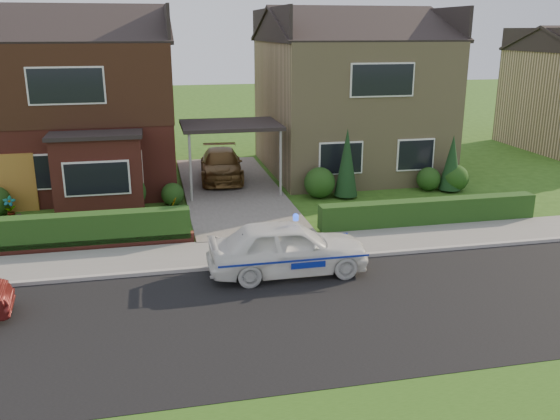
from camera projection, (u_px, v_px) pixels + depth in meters
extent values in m
plane|color=#294E14|center=(298.00, 314.00, 13.56)|extent=(120.00, 120.00, 0.00)
cube|color=black|center=(298.00, 314.00, 13.56)|extent=(60.00, 6.00, 0.02)
cube|color=#9E9993|center=(271.00, 263.00, 16.39)|extent=(60.00, 0.16, 0.12)
cube|color=slate|center=(264.00, 250.00, 17.38)|extent=(60.00, 2.00, 0.10)
cube|color=#666059|center=(232.00, 190.00, 23.82)|extent=(3.80, 12.00, 0.12)
cube|color=maroon|center=(82.00, 114.00, 24.62)|extent=(7.20, 8.00, 5.80)
cube|color=white|center=(28.00, 173.00, 20.97)|extent=(1.80, 0.08, 1.30)
cube|color=white|center=(120.00, 168.00, 21.62)|extent=(1.60, 0.08, 1.30)
cube|color=white|center=(66.00, 86.00, 20.42)|extent=(2.60, 0.08, 1.30)
cube|color=black|center=(79.00, 78.00, 24.19)|extent=(7.26, 8.06, 2.90)
cube|color=maroon|center=(99.00, 175.00, 20.85)|extent=(3.00, 1.40, 2.70)
cube|color=black|center=(95.00, 135.00, 20.44)|extent=(3.20, 1.60, 0.14)
cube|color=tan|center=(348.00, 106.00, 26.98)|extent=(7.20, 8.00, 5.80)
cube|color=white|center=(341.00, 158.00, 23.34)|extent=(1.80, 0.08, 1.30)
cube|color=white|center=(415.00, 155.00, 23.99)|extent=(1.60, 0.08, 1.30)
cube|color=white|center=(382.00, 80.00, 22.79)|extent=(2.60, 0.08, 1.30)
cube|color=black|center=(230.00, 125.00, 23.05)|extent=(3.80, 3.00, 0.14)
cylinder|color=gray|center=(191.00, 169.00, 21.79)|extent=(0.10, 0.10, 2.70)
cylinder|color=gray|center=(281.00, 164.00, 22.49)|extent=(0.10, 0.10, 2.70)
cube|color=olive|center=(3.00, 184.00, 20.88)|extent=(2.20, 0.10, 2.10)
cube|color=maroon|center=(61.00, 247.00, 17.28)|extent=(7.70, 0.25, 0.36)
cube|color=#133C15|center=(63.00, 251.00, 17.47)|extent=(7.50, 0.55, 0.90)
cube|color=#133C15|center=(428.00, 225.00, 19.74)|extent=(7.50, 0.55, 0.80)
sphere|color=#133C15|center=(127.00, 192.00, 21.24)|extent=(1.32, 1.32, 1.32)
sphere|color=#133C15|center=(173.00, 194.00, 21.92)|extent=(0.84, 0.84, 0.84)
sphere|color=#133C15|center=(320.00, 183.00, 22.82)|extent=(1.20, 1.20, 1.20)
sphere|color=#133C15|center=(429.00, 179.00, 23.89)|extent=(0.96, 0.96, 0.96)
sphere|color=#133C15|center=(455.00, 178.00, 23.80)|extent=(1.08, 1.08, 1.08)
cone|color=black|center=(347.00, 165.00, 22.64)|extent=(0.90, 0.90, 2.60)
cone|color=black|center=(452.00, 165.00, 23.59)|extent=(0.90, 0.90, 2.20)
imported|color=white|center=(288.00, 248.00, 15.66)|extent=(1.73, 4.25, 1.45)
sphere|color=#193FF2|center=(296.00, 218.00, 15.47)|extent=(0.17, 0.17, 0.17)
cube|color=navy|center=(295.00, 262.00, 14.87)|extent=(3.90, 0.02, 0.05)
cube|color=navy|center=(281.00, 239.00, 16.48)|extent=(3.90, 0.01, 0.05)
ellipsoid|color=black|center=(244.00, 242.00, 15.24)|extent=(0.22, 0.17, 0.21)
sphere|color=white|center=(245.00, 243.00, 15.19)|extent=(0.11, 0.11, 0.11)
sphere|color=black|center=(245.00, 237.00, 15.18)|extent=(0.13, 0.13, 0.13)
cone|color=black|center=(243.00, 235.00, 15.17)|extent=(0.04, 0.04, 0.05)
cone|color=black|center=(246.00, 235.00, 15.18)|extent=(0.04, 0.04, 0.05)
imported|color=brown|center=(221.00, 165.00, 25.22)|extent=(2.08, 4.40, 1.24)
imported|color=gray|center=(10.00, 208.00, 20.24)|extent=(0.43, 0.30, 0.80)
imported|color=gray|center=(172.00, 209.00, 20.28)|extent=(0.53, 0.52, 0.75)
imported|color=gray|center=(23.00, 227.00, 18.42)|extent=(0.58, 0.58, 0.75)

